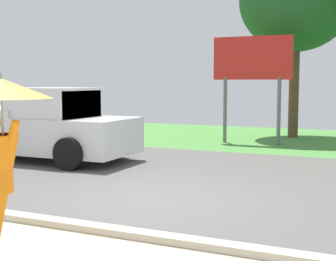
# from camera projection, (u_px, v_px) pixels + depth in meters

# --- Properties ---
(ground_plane) EXTENTS (40.00, 22.00, 0.20)m
(ground_plane) POSITION_uv_depth(u_px,v_px,m) (209.00, 173.00, 11.15)
(ground_plane) COLOR #565451
(pickup_truck) EXTENTS (5.20, 2.28, 1.88)m
(pickup_truck) POSITION_uv_depth(u_px,v_px,m) (39.00, 126.00, 12.77)
(pickup_truck) COLOR silver
(pickup_truck) RESTS_ON ground_plane
(roadside_billboard) EXTENTS (2.60, 0.12, 3.50)m
(roadside_billboard) POSITION_uv_depth(u_px,v_px,m) (252.00, 66.00, 15.81)
(roadside_billboard) COLOR slate
(roadside_billboard) RESTS_ON ground_plane
(tree_left_far) EXTENTS (4.05, 4.05, 6.78)m
(tree_left_far) POSITION_uv_depth(u_px,v_px,m) (296.00, 1.00, 17.38)
(tree_left_far) COLOR brown
(tree_left_far) RESTS_ON ground_plane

